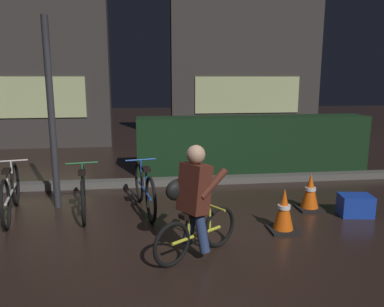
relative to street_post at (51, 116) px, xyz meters
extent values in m
plane|color=black|center=(1.78, -1.20, -1.39)|extent=(40.00, 40.00, 0.00)
cube|color=#56544F|center=(1.78, 1.00, -1.33)|extent=(12.00, 0.24, 0.12)
cube|color=black|center=(3.58, 1.90, -0.82)|extent=(4.80, 0.70, 1.14)
cube|color=#383330|center=(-1.72, 5.30, 0.67)|extent=(4.26, 0.50, 4.13)
cube|color=#BFCC8C|center=(-1.72, 5.03, 0.01)|extent=(2.98, 0.04, 1.10)
cube|color=#383330|center=(4.50, 6.00, 0.73)|extent=(4.64, 0.50, 4.24)
cube|color=#BFCC8C|center=(4.50, 5.73, 0.01)|extent=(3.25, 0.04, 1.10)
cylinder|color=#2D2D33|center=(0.00, 0.00, 0.00)|extent=(0.10, 0.10, 2.78)
torus|color=black|center=(-0.65, 0.18, -1.06)|extent=(0.16, 0.65, 0.66)
torus|color=black|center=(-0.47, -0.78, -1.06)|extent=(0.16, 0.65, 0.66)
cylinder|color=silver|center=(-0.56, -0.30, -1.06)|extent=(0.21, 0.97, 0.04)
cylinder|color=silver|center=(-0.53, -0.47, -0.88)|extent=(0.03, 0.03, 0.37)
cube|color=black|center=(-0.53, -0.47, -0.69)|extent=(0.13, 0.21, 0.05)
cylinder|color=silver|center=(-0.61, -0.03, -0.85)|extent=(0.03, 0.03, 0.41)
cylinder|color=silver|center=(-0.61, -0.03, -0.65)|extent=(0.46, 0.11, 0.02)
torus|color=black|center=(0.37, 0.13, -1.08)|extent=(0.13, 0.61, 0.61)
torus|color=black|center=(0.50, -0.76, -1.08)|extent=(0.13, 0.61, 0.61)
cylinder|color=#236B38|center=(0.44, -0.31, -1.08)|extent=(0.17, 0.90, 0.04)
cylinder|color=#236B38|center=(0.46, -0.47, -0.91)|extent=(0.03, 0.03, 0.34)
cube|color=black|center=(0.46, -0.47, -0.74)|extent=(0.13, 0.21, 0.05)
cylinder|color=#236B38|center=(0.40, -0.07, -0.89)|extent=(0.03, 0.03, 0.38)
cylinder|color=#236B38|center=(0.40, -0.07, -0.70)|extent=(0.46, 0.09, 0.02)
torus|color=black|center=(1.23, 0.15, -1.07)|extent=(0.15, 0.63, 0.63)
torus|color=black|center=(1.39, -0.78, -1.07)|extent=(0.15, 0.63, 0.63)
cylinder|color=#19479E|center=(1.31, -0.32, -1.07)|extent=(0.20, 0.93, 0.04)
cylinder|color=#19479E|center=(1.34, -0.48, -0.90)|extent=(0.03, 0.03, 0.35)
cube|color=black|center=(1.34, -0.48, -0.72)|extent=(0.13, 0.21, 0.05)
cylinder|color=#19479E|center=(1.27, -0.06, -0.88)|extent=(0.03, 0.03, 0.40)
cylinder|color=#19479E|center=(1.27, -0.06, -0.68)|extent=(0.46, 0.10, 0.02)
cube|color=black|center=(3.07, -1.30, -1.38)|extent=(0.36, 0.36, 0.03)
cone|color=#EA560F|center=(3.07, -1.30, -1.10)|extent=(0.26, 0.26, 0.53)
cylinder|color=white|center=(3.07, -1.30, -1.07)|extent=(0.16, 0.16, 0.05)
cube|color=black|center=(3.75, -0.56, -1.38)|extent=(0.36, 0.36, 0.03)
cone|color=#EA560F|center=(3.75, -0.56, -1.10)|extent=(0.26, 0.26, 0.52)
cylinder|color=white|center=(3.75, -0.56, -1.08)|extent=(0.16, 0.16, 0.05)
cube|color=#193DB7|center=(4.28, -0.90, -1.24)|extent=(0.48, 0.38, 0.30)
torus|color=black|center=(2.16, -1.65, -1.15)|extent=(0.42, 0.31, 0.48)
torus|color=black|center=(1.58, -2.05, -1.15)|extent=(0.42, 0.31, 0.48)
cylinder|color=gold|center=(1.87, -1.85, -1.15)|extent=(0.60, 0.43, 0.04)
cylinder|color=gold|center=(1.77, -1.92, -1.02)|extent=(0.03, 0.03, 0.26)
cube|color=black|center=(1.77, -1.92, -0.88)|extent=(0.22, 0.20, 0.05)
cylinder|color=gold|center=(2.03, -1.74, -1.00)|extent=(0.03, 0.03, 0.30)
cylinder|color=gold|center=(2.03, -1.74, -0.85)|extent=(0.28, 0.39, 0.02)
cylinder|color=navy|center=(1.80, -1.78, -1.09)|extent=(0.21, 0.23, 0.42)
cylinder|color=navy|center=(1.91, -1.95, -1.09)|extent=(0.21, 0.23, 0.42)
cube|color=#512319|center=(1.84, -1.88, -0.60)|extent=(0.40, 0.41, 0.54)
sphere|color=tan|center=(1.86, -1.86, -0.24)|extent=(0.20, 0.20, 0.20)
cylinder|color=#512319|center=(1.87, -1.68, -0.55)|extent=(0.37, 0.29, 0.29)
cylinder|color=#512319|center=(2.03, -1.91, -0.55)|extent=(0.37, 0.29, 0.29)
ellipsoid|color=black|center=(1.68, -1.75, -0.65)|extent=(0.35, 0.31, 0.24)
camera|label=1|loc=(1.33, -5.71, 0.55)|focal=35.57mm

